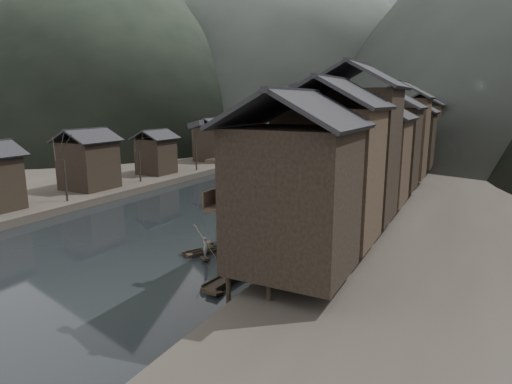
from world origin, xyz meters
The scene contains 12 objects.
water centered at (0.00, 0.00, 0.00)m, with size 300.00×300.00×0.00m, color black.
left_bank centered at (-35.00, 40.00, 0.60)m, with size 40.00×200.00×1.20m, color #2D2823.
stilt_houses centered at (17.28, 19.04, 9.07)m, with size 9.00×67.60×16.29m.
left_houses centered at (-20.50, 20.12, 5.66)m, with size 8.10×53.20×8.73m.
bare_trees centered at (-17.00, 16.23, 6.44)m, with size 3.79×61.91×7.59m.
moored_sampans centered at (11.97, 14.92, 0.20)m, with size 3.12×48.33×0.47m.
midriver_boats centered at (-1.21, 46.13, 0.20)m, with size 12.79×24.97×0.45m.
stone_bridge centered at (0.00, 72.00, 5.11)m, with size 40.00×6.00×9.00m.
hero_sampan centered at (7.02, -2.05, 0.20)m, with size 2.79×4.24×0.43m.
cargo_heap centered at (6.92, -1.87, 0.72)m, with size 0.97×1.27×0.58m, color black.
boatman centered at (7.76, -3.40, 1.29)m, with size 0.62×0.41×1.71m, color slate.
bamboo_pole centered at (7.96, -3.40, 4.05)m, with size 0.06×0.06×4.39m, color #8C7A51.
Camera 1 is at (26.90, -31.20, 12.83)m, focal length 30.00 mm.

